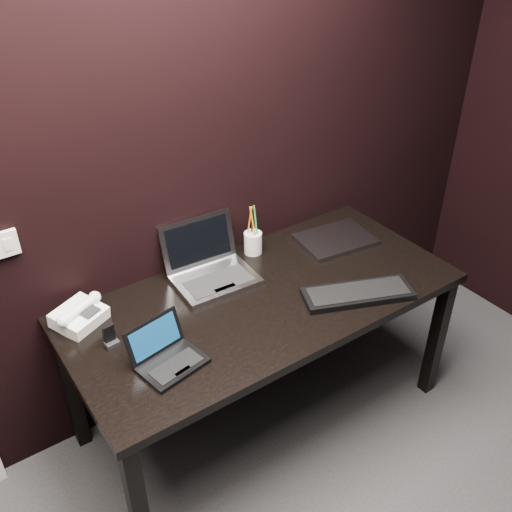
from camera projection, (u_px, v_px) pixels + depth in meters
wall_back at (146, 160)px, 2.28m from camera, size 4.00×0.00×4.00m
desk at (264, 309)px, 2.49m from camera, size 1.70×0.80×0.74m
netbook at (168, 357)px, 2.09m from camera, size 0.27×0.25×0.15m
silver_laptop at (211, 269)px, 2.53m from camera, size 0.37×0.34×0.24m
ext_keyboard at (358, 293)px, 2.44m from camera, size 0.50×0.33×0.03m
closed_laptop at (335, 240)px, 2.81m from camera, size 0.39×0.30×0.02m
desk_phone at (79, 315)px, 2.28m from camera, size 0.24×0.23×0.11m
mobile_phone at (110, 338)px, 2.17m from camera, size 0.06×0.05×0.09m
pen_cup at (253, 242)px, 2.70m from camera, size 0.09×0.09×0.25m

